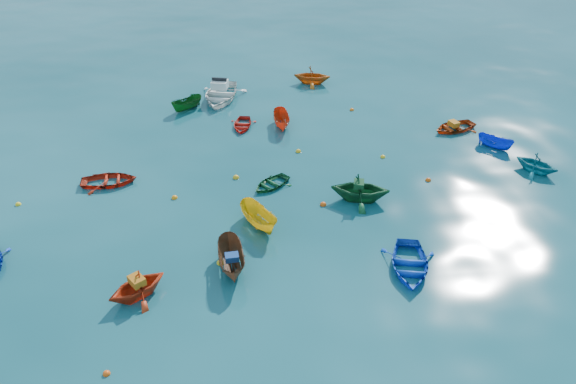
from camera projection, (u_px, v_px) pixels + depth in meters
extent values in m
plane|color=#093B45|center=(298.00, 254.00, 27.61)|extent=(160.00, 160.00, 0.00)
imported|color=brown|center=(232.00, 268.00, 26.69)|extent=(1.52, 3.39, 1.27)
imported|color=blue|center=(409.00, 269.00, 26.67)|extent=(3.34, 4.14, 0.76)
imported|color=red|center=(139.00, 296.00, 25.10)|extent=(3.55, 3.47, 1.42)
imported|color=yellow|center=(259.00, 226.00, 29.55)|extent=(2.45, 3.29, 1.20)
imported|color=#124E27|center=(271.00, 186.00, 32.86)|extent=(3.08, 2.99, 0.52)
imported|color=#167889|center=(535.00, 172.00, 34.25)|extent=(3.30, 3.32, 1.32)
imported|color=#B7230F|center=(110.00, 184.00, 33.06)|extent=(3.34, 2.49, 0.67)
imported|color=red|center=(282.00, 126.00, 39.48)|extent=(1.13, 2.93, 1.13)
imported|color=#135129|center=(359.00, 200.00, 31.61)|extent=(3.83, 3.50, 1.71)
imported|color=#AE370E|center=(454.00, 130.00, 39.01)|extent=(3.72, 3.19, 0.65)
imported|color=#102DCA|center=(494.00, 147.00, 36.85)|extent=(2.33, 2.32, 0.92)
imported|color=red|center=(242.00, 127.00, 39.39)|extent=(2.25, 2.86, 0.54)
imported|color=#C45A12|center=(312.00, 83.00, 46.15)|extent=(3.48, 3.18, 1.56)
imported|color=#124E19|center=(188.00, 109.00, 41.85)|extent=(2.71, 2.53, 1.04)
imported|color=white|center=(221.00, 99.00, 43.48)|extent=(4.61, 5.67, 1.64)
cube|color=navy|center=(232.00, 257.00, 26.14)|extent=(0.67, 0.53, 0.31)
cube|color=#C96B14|center=(137.00, 280.00, 24.65)|extent=(0.89, 0.93, 0.36)
cube|color=#10421F|center=(359.00, 184.00, 31.06)|extent=(0.72, 0.85, 0.36)
cube|color=orange|center=(454.00, 124.00, 38.71)|extent=(0.74, 0.84, 0.34)
sphere|color=#FF530D|center=(107.00, 374.00, 21.50)|extent=(0.30, 0.30, 0.30)
sphere|color=yellow|center=(221.00, 263.00, 27.00)|extent=(0.39, 0.39, 0.39)
sphere|color=#E14C0C|center=(323.00, 205.00, 31.20)|extent=(0.36, 0.36, 0.36)
sphere|color=yellow|center=(18.00, 205.00, 31.21)|extent=(0.31, 0.31, 0.31)
sphere|color=orange|center=(175.00, 198.00, 31.77)|extent=(0.35, 0.35, 0.35)
sphere|color=gold|center=(298.00, 152.00, 36.35)|extent=(0.36, 0.36, 0.36)
sphere|color=#DD4E0C|center=(428.00, 181.00, 33.37)|extent=(0.34, 0.34, 0.34)
sphere|color=gold|center=(236.00, 178.00, 33.62)|extent=(0.39, 0.39, 0.39)
sphere|color=orange|center=(352.00, 110.00, 41.75)|extent=(0.33, 0.33, 0.33)
sphere|color=yellow|center=(383.00, 157.00, 35.74)|extent=(0.32, 0.32, 0.32)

